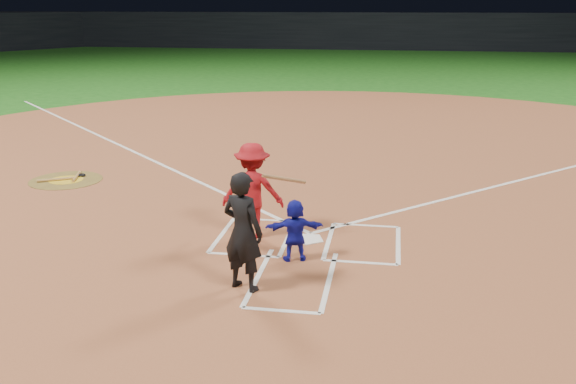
% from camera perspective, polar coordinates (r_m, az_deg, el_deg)
% --- Properties ---
extents(ground, '(120.00, 120.00, 0.00)m').
position_cam_1_polar(ground, '(11.50, 1.81, -4.29)').
color(ground, '#185615').
rests_on(ground, ground).
extents(home_plate_dirt, '(28.00, 28.00, 0.01)m').
position_cam_1_polar(home_plate_dirt, '(17.21, 4.48, 2.77)').
color(home_plate_dirt, brown).
rests_on(home_plate_dirt, ground).
extents(stadium_wall_far, '(80.00, 1.20, 3.20)m').
position_cam_1_polar(stadium_wall_far, '(58.73, 8.28, 13.96)').
color(stadium_wall_far, black).
rests_on(stadium_wall_far, ground).
extents(home_plate, '(0.60, 0.60, 0.02)m').
position_cam_1_polar(home_plate, '(11.49, 1.81, -4.20)').
color(home_plate, white).
rests_on(home_plate, home_plate_dirt).
extents(on_deck_circle, '(1.70, 1.70, 0.01)m').
position_cam_1_polar(on_deck_circle, '(16.14, -19.14, 1.00)').
color(on_deck_circle, brown).
rests_on(on_deck_circle, home_plate_dirt).
extents(on_deck_logo, '(0.80, 0.80, 0.00)m').
position_cam_1_polar(on_deck_logo, '(16.13, -19.14, 1.02)').
color(on_deck_logo, gold).
rests_on(on_deck_logo, on_deck_circle).
extents(on_deck_bat_a, '(0.30, 0.82, 0.06)m').
position_cam_1_polar(on_deck_bat_a, '(16.27, -18.27, 1.34)').
color(on_deck_bat_a, '#AB7B3E').
rests_on(on_deck_bat_a, on_deck_circle).
extents(on_deck_bat_b, '(0.76, 0.47, 0.06)m').
position_cam_1_polar(on_deck_bat_b, '(16.14, -19.94, 1.06)').
color(on_deck_bat_b, '#A0743A').
rests_on(on_deck_bat_b, on_deck_circle).
extents(bat_weight_donut, '(0.19, 0.19, 0.05)m').
position_cam_1_polar(bat_weight_donut, '(16.38, -17.88, 1.45)').
color(bat_weight_donut, black).
rests_on(bat_weight_donut, on_deck_circle).
extents(catcher, '(1.00, 0.55, 1.03)m').
position_cam_1_polar(catcher, '(10.43, 0.62, -3.41)').
color(catcher, '#1316A1').
rests_on(catcher, home_plate_dirt).
extents(umpire, '(0.77, 0.65, 1.79)m').
position_cam_1_polar(umpire, '(9.30, -4.03, -3.52)').
color(umpire, black).
rests_on(umpire, home_plate_dirt).
extents(chalk_markings, '(28.35, 17.32, 0.01)m').
position_cam_1_polar(chalk_markings, '(16.52, 4.26, 2.22)').
color(chalk_markings, white).
rests_on(chalk_markings, home_plate_dirt).
extents(batter_at_plate, '(1.54, 0.79, 1.72)m').
position_cam_1_polar(batter_at_plate, '(11.42, -3.17, 0.15)').
color(batter_at_plate, '#A31219').
rests_on(batter_at_plate, home_plate_dirt).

